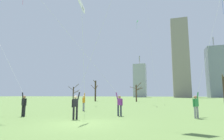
# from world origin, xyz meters

# --- Properties ---
(ground_plane) EXTENTS (400.00, 400.00, 0.00)m
(ground_plane) POSITION_xyz_m (0.00, 0.00, 0.00)
(ground_plane) COLOR #5B7A3D
(kite_flyer_far_back_blue) EXTENTS (3.96, 2.40, 11.59)m
(kite_flyer_far_back_blue) POSITION_xyz_m (7.47, 4.90, 3.12)
(kite_flyer_far_back_blue) COLOR gray
(kite_flyer_far_back_blue) RESTS_ON ground
(kite_flyer_midfield_center_orange) EXTENTS (7.55, 1.41, 10.74)m
(kite_flyer_midfield_center_orange) POSITION_xyz_m (-7.69, 2.10, 3.23)
(kite_flyer_midfield_center_orange) COLOR black
(kite_flyer_midfield_center_orange) RESTS_ON ground
(kite_flyer_foreground_right_white) EXTENTS (2.74, 6.53, 9.42)m
(kite_flyer_foreground_right_white) POSITION_xyz_m (-3.15, 6.48, 2.72)
(kite_flyer_foreground_right_white) COLOR gray
(kite_flyer_foreground_right_white) RESTS_ON ground
(kite_flyer_midfield_left_pink) EXTENTS (8.60, 3.05, 12.06)m
(kite_flyer_midfield_left_pink) POSITION_xyz_m (-0.43, 3.78, 3.08)
(kite_flyer_midfield_left_pink) COLOR #33384C
(kite_flyer_midfield_left_pink) RESTS_ON ground
(kite_flyer_foreground_left_purple) EXTENTS (5.28, 2.32, 16.43)m
(kite_flyer_foreground_left_purple) POSITION_xyz_m (-0.26, 1.93, 4.40)
(kite_flyer_foreground_left_purple) COLOR black
(kite_flyer_foreground_left_purple) RESTS_ON ground
(distant_kite_drifting_right_green) EXTENTS (5.05, 4.98, 17.09)m
(distant_kite_drifting_right_green) POSITION_xyz_m (0.07, 24.79, 14.90)
(distant_kite_drifting_right_green) COLOR green
(distant_kite_drifting_right_green) RESTS_ON ground
(bare_tree_center) EXTENTS (1.75, 3.12, 5.65)m
(bare_tree_center) POSITION_xyz_m (-13.99, 36.22, 3.01)
(bare_tree_center) COLOR #423326
(bare_tree_center) RESTS_ON ground
(bare_tree_right_of_center) EXTENTS (2.76, 2.39, 4.68)m
(bare_tree_right_of_center) POSITION_xyz_m (-19.56, 34.25, 2.26)
(bare_tree_right_of_center) COLOR #423326
(bare_tree_right_of_center) RESTS_ON ground
(bare_tree_left_of_center) EXTENTS (3.25, 1.77, 4.82)m
(bare_tree_left_of_center) POSITION_xyz_m (-2.50, 35.41, 2.42)
(bare_tree_left_of_center) COLOR #4C3828
(bare_tree_left_of_center) RESTS_ON ground
(bare_tree_leftmost) EXTENTS (1.44, 3.32, 5.90)m
(bare_tree_leftmost) POSITION_xyz_m (16.18, 32.75, 3.04)
(bare_tree_leftmost) COLOR #423326
(bare_tree_leftmost) RESTS_ON ground
(skyline_short_annex) EXTENTS (10.36, 11.71, 41.00)m
(skyline_short_annex) POSITION_xyz_m (36.40, 124.14, 16.90)
(skyline_short_annex) COLOR gray
(skyline_short_annex) RESTS_ON ground
(skyline_mid_tower_right) EXTENTS (9.48, 8.38, 32.29)m
(skyline_mid_tower_right) POSITION_xyz_m (-14.95, 128.97, 12.72)
(skyline_mid_tower_right) COLOR #9EA3AD
(skyline_mid_tower_right) RESTS_ON ground
(skyline_wide_slab) EXTENTS (10.74, 9.63, 52.86)m
(skyline_wide_slab) POSITION_xyz_m (14.22, 116.72, 26.43)
(skyline_wide_slab) COLOR gray
(skyline_wide_slab) RESTS_ON ground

